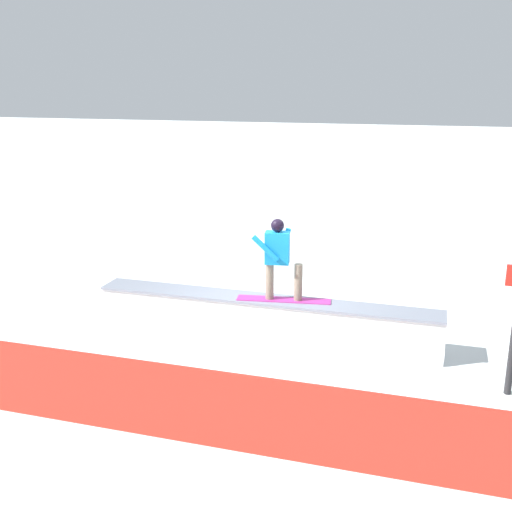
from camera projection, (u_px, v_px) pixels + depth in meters
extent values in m
plane|color=white|center=(264.00, 339.00, 10.60)|extent=(120.00, 120.00, 0.00)
cube|color=white|center=(265.00, 320.00, 10.50)|extent=(6.01, 0.67, 0.72)
cube|color=white|center=(264.00, 329.00, 10.55)|extent=(6.02, 0.68, 0.17)
cube|color=gray|center=(265.00, 299.00, 10.40)|extent=(6.01, 0.73, 0.04)
cube|color=#BA3291|center=(284.00, 300.00, 10.30)|extent=(1.61, 0.54, 0.01)
cylinder|color=gray|center=(270.00, 281.00, 10.24)|extent=(0.16, 0.16, 0.63)
cylinder|color=gray|center=(298.00, 282.00, 10.18)|extent=(0.16, 0.16, 0.63)
cube|color=#178FD9|center=(277.00, 248.00, 10.06)|extent=(0.44, 0.31, 0.54)
sphere|color=black|center=(277.00, 225.00, 9.96)|extent=(0.22, 0.22, 0.22)
cylinder|color=#178FD9|center=(265.00, 248.00, 9.92)|extent=(0.47, 0.17, 0.44)
cylinder|color=#178FD9|center=(284.00, 244.00, 10.20)|extent=(0.24, 0.13, 0.55)
cube|color=red|center=(185.00, 405.00, 7.43)|extent=(9.81, 0.30, 1.01)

